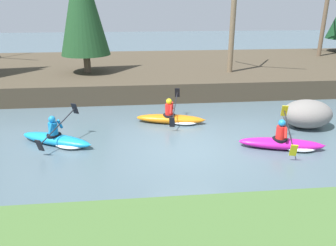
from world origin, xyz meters
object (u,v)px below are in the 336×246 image
at_px(kayaker_trailing, 59,139).
at_px(kayaker_lead, 285,143).
at_px(boulder_midstream, 307,114).
at_px(kayaker_middle, 173,118).

bearing_deg(kayaker_trailing, kayaker_lead, 18.25).
bearing_deg(kayaker_lead, boulder_midstream, 61.96).
distance_m(kayaker_lead, kayaker_middle, 4.35).
relative_size(kayaker_lead, kayaker_trailing, 1.04).
xyz_separation_m(kayaker_lead, boulder_midstream, (1.67, 1.83, 0.33)).
height_order(kayaker_middle, kayaker_trailing, same).
distance_m(kayaker_trailing, boulder_midstream, 9.13).
relative_size(kayaker_lead, boulder_midstream, 1.48).
relative_size(kayaker_middle, kayaker_trailing, 1.04).
bearing_deg(kayaker_middle, kayaker_lead, -26.63).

